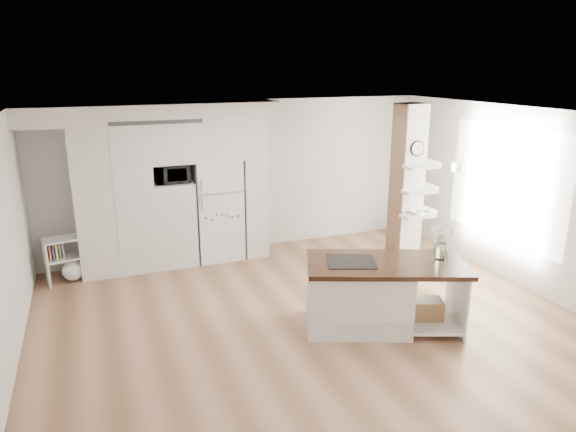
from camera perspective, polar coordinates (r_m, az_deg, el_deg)
name	(u,v)px	position (r m, az deg, el deg)	size (l,w,h in m)	color
floor	(306,318)	(7.05, 2.04, -11.25)	(7.00, 6.00, 0.01)	tan
room	(308,184)	(6.40, 2.21, 3.62)	(7.04, 6.04, 2.72)	white
cabinet_wall	(161,178)	(8.64, -13.95, 4.14)	(4.00, 0.71, 2.70)	silver
refrigerator	(218,209)	(8.96, -7.83, 0.75)	(0.78, 0.69, 1.75)	white
column	(413,188)	(8.63, 13.76, 3.08)	(0.69, 0.90, 2.70)	silver
window	(505,184)	(8.67, 22.98, 3.31)	(2.40, 2.40, 0.00)	white
pendant_light	(417,152)	(7.31, 14.16, 6.86)	(0.12, 0.12, 0.10)	white
kitchen_island	(367,293)	(6.72, 8.78, -8.46)	(2.19, 1.61, 1.46)	silver
bookshelf	(69,262)	(8.75, -23.19, -4.72)	(0.66, 0.46, 0.72)	silver
floor_plant_a	(431,256)	(8.73, 15.59, -4.34)	(0.29, 0.24, 0.53)	#467A31
floor_plant_b	(396,226)	(10.35, 11.88, -1.07)	(0.25, 0.25, 0.45)	#467A31
microwave	(172,174)	(8.60, -12.79, 4.61)	(0.54, 0.37, 0.30)	#2D2D2D
shelf_plant	(421,174)	(8.87, 14.56, 4.53)	(0.27, 0.23, 0.30)	#467A31
decor_bowl	(416,212)	(8.48, 14.05, 0.40)	(0.22, 0.22, 0.05)	white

